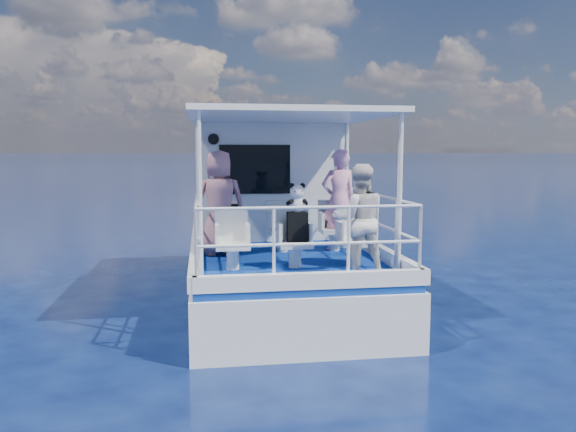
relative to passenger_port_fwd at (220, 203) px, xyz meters
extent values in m
plane|color=#071139|center=(1.04, -0.07, -1.75)|extent=(2000.00, 2000.00, 0.00)
cube|color=white|center=(1.04, 0.93, -1.75)|extent=(3.00, 7.00, 1.60)
cube|color=navy|center=(1.04, 0.93, -0.90)|extent=(2.90, 6.90, 0.10)
cube|color=white|center=(1.04, 2.23, 0.25)|extent=(2.85, 2.00, 2.20)
cube|color=white|center=(1.04, -0.27, 1.39)|extent=(3.00, 3.20, 0.08)
cylinder|color=white|center=(-0.31, -1.77, 0.25)|extent=(0.07, 0.07, 2.20)
cylinder|color=white|center=(2.39, -1.77, 0.25)|extent=(0.07, 0.07, 2.20)
cylinder|color=white|center=(-0.31, 1.13, 0.25)|extent=(0.07, 0.07, 2.20)
cylinder|color=white|center=(2.39, 1.13, 0.25)|extent=(0.07, 0.07, 2.20)
cube|color=silver|center=(0.14, 0.13, -0.66)|extent=(0.48, 0.46, 0.38)
cube|color=silver|center=(1.04, 0.13, -0.66)|extent=(0.48, 0.46, 0.38)
cube|color=silver|center=(1.94, 0.13, -0.66)|extent=(0.48, 0.46, 0.38)
cube|color=silver|center=(0.14, -1.17, -0.66)|extent=(0.48, 0.46, 0.38)
cube|color=silver|center=(1.04, -1.17, -0.66)|extent=(0.48, 0.46, 0.38)
cube|color=silver|center=(1.94, -1.17, -0.66)|extent=(0.48, 0.46, 0.38)
imported|color=#C27E86|center=(0.00, 0.00, 0.00)|extent=(0.67, 0.51, 1.70)
imported|color=pink|center=(2.02, 0.18, 0.01)|extent=(0.69, 0.52, 1.71)
imported|color=silver|center=(1.82, -1.80, -0.09)|extent=(0.79, 0.65, 1.51)
cube|color=black|center=(0.13, 0.04, -0.25)|extent=(0.33, 0.19, 0.44)
cube|color=black|center=(1.07, -1.22, -0.25)|extent=(0.29, 0.16, 0.43)
cube|color=black|center=(0.14, 0.05, -0.01)|extent=(0.09, 0.06, 0.06)
camera|label=1|loc=(-0.27, -9.09, 0.82)|focal=35.00mm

